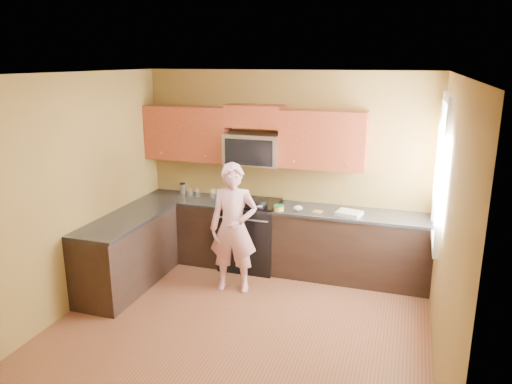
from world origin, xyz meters
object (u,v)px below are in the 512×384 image
at_px(stove, 251,234).
at_px(travel_mug, 183,194).
at_px(woman, 234,228).
at_px(butter_tub, 279,211).
at_px(microwave, 253,164).
at_px(frying_pan, 257,204).

distance_m(stove, travel_mug, 1.19).
bearing_deg(travel_mug, woman, -38.29).
distance_m(stove, butter_tub, 0.66).
bearing_deg(butter_tub, woman, -128.33).
bearing_deg(woman, microwave, 82.00).
relative_size(stove, microwave, 1.25).
distance_m(frying_pan, butter_tub, 0.36).
relative_size(microwave, butter_tub, 5.57).
bearing_deg(travel_mug, stove, -7.76).
height_order(microwave, woman, microwave).
relative_size(stove, butter_tub, 6.97).
bearing_deg(butter_tub, travel_mug, 167.68).
xyz_separation_m(microwave, butter_tub, (0.45, -0.31, -0.53)).
height_order(stove, woman, woman).
distance_m(microwave, frying_pan, 0.55).
distance_m(microwave, butter_tub, 0.77).
bearing_deg(woman, frying_pan, 72.71).
bearing_deg(stove, microwave, 90.00).
xyz_separation_m(frying_pan, travel_mug, (-1.21, 0.22, -0.03)).
height_order(microwave, frying_pan, microwave).
bearing_deg(microwave, stove, -90.00).
relative_size(butter_tub, travel_mug, 0.79).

